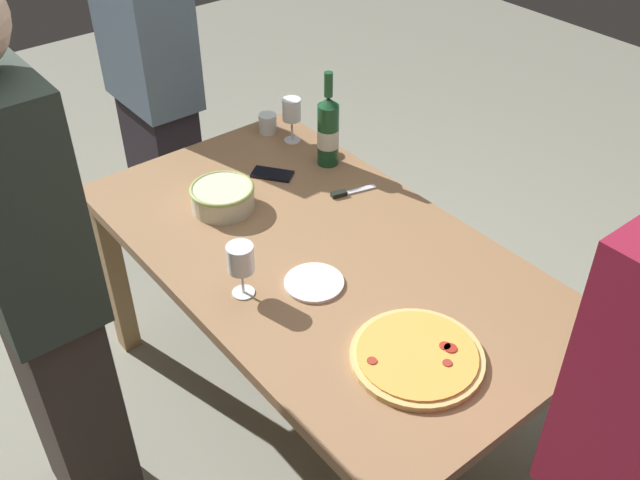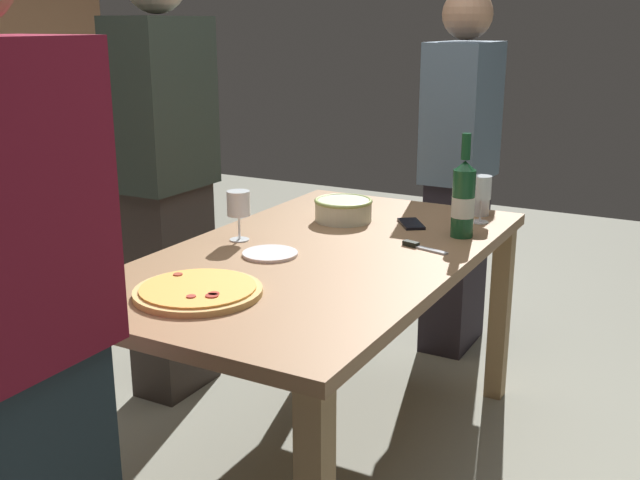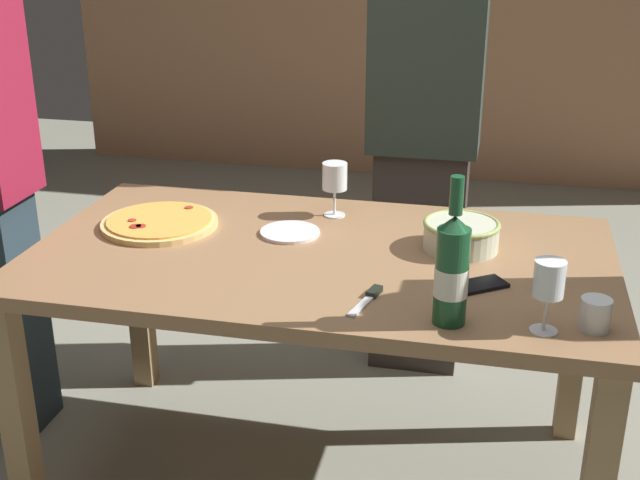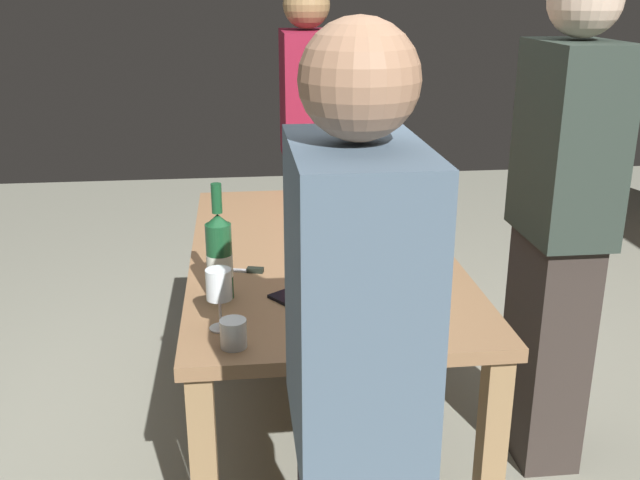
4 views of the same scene
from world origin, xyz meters
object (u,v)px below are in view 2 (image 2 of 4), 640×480
at_px(pizza, 198,291).
at_px(cup_amber, 480,205).
at_px(dining_table, 320,279).
at_px(cell_phone, 411,224).
at_px(person_guest_left, 166,178).
at_px(pizza_knife, 419,246).
at_px(wine_glass_near_pizza, 239,206).
at_px(wine_glass_by_bottle, 482,190).
at_px(serving_bowl, 343,209).
at_px(person_guest_right, 459,175).
at_px(wine_bottle, 463,198).
at_px(person_host, 0,357).
at_px(side_plate, 270,254).

relative_size(pizza, cup_amber, 4.56).
bearing_deg(dining_table, cell_phone, -17.00).
bearing_deg(person_guest_left, pizza_knife, 13.29).
relative_size(dining_table, wine_glass_near_pizza, 9.53).
relative_size(wine_glass_by_bottle, pizza_knife, 1.04).
height_order(serving_bowl, person_guest_right, person_guest_right).
xyz_separation_m(serving_bowl, cup_amber, (0.33, -0.41, -0.01)).
bearing_deg(pizza_knife, cell_phone, 27.21).
bearing_deg(cell_phone, wine_glass_near_pizza, -169.04).
bearing_deg(person_guest_left, wine_glass_by_bottle, 33.58).
xyz_separation_m(wine_bottle, person_guest_right, (0.78, 0.28, -0.08)).
xyz_separation_m(pizza_knife, person_host, (-1.33, 0.33, 0.08)).
relative_size(dining_table, cup_amber, 21.13).
bearing_deg(pizza, person_guest_right, -5.33).
relative_size(wine_glass_near_pizza, cell_phone, 1.17).
bearing_deg(person_host, person_guest_left, 31.19).
relative_size(person_guest_left, person_guest_right, 1.07).
bearing_deg(dining_table, wine_glass_near_pizza, 93.95).
relative_size(dining_table, wine_glass_by_bottle, 9.28).
relative_size(dining_table, pizza_knife, 9.64).
xyz_separation_m(side_plate, person_host, (-1.04, -0.05, 0.08)).
distance_m(cup_amber, person_host, 1.89).
height_order(cell_phone, person_host, person_host).
relative_size(wine_glass_near_pizza, person_guest_right, 0.11).
bearing_deg(person_guest_left, wine_bottle, 23.40).
height_order(wine_bottle, person_guest_right, person_guest_right).
bearing_deg(wine_bottle, wine_glass_near_pizza, 122.15).
xyz_separation_m(cup_amber, cell_phone, (-0.26, 0.17, -0.03)).
bearing_deg(serving_bowl, person_host, -178.44).
bearing_deg(person_guest_left, cup_amber, 39.12).
height_order(wine_glass_by_bottle, pizza_knife, wine_glass_by_bottle).
relative_size(pizza, wine_bottle, 0.98).
relative_size(serving_bowl, wine_glass_by_bottle, 1.23).
height_order(dining_table, wine_glass_by_bottle, wine_glass_by_bottle).
bearing_deg(person_host, cell_phone, -3.86).
relative_size(wine_bottle, cell_phone, 2.44).
bearing_deg(person_host, side_plate, 5.95).
bearing_deg(wine_bottle, person_guest_right, 19.36).
bearing_deg(wine_glass_near_pizza, pizza_knife, -70.23).
distance_m(wine_glass_by_bottle, person_host, 1.79).
relative_size(pizza, serving_bowl, 1.62).
bearing_deg(wine_glass_by_bottle, dining_table, 150.22).
relative_size(wine_bottle, person_host, 0.21).
relative_size(wine_glass_by_bottle, cell_phone, 1.20).
bearing_deg(wine_bottle, cell_phone, 74.46).
bearing_deg(pizza_knife, pizza, 152.74).
bearing_deg(person_host, pizza, 5.49).
relative_size(person_host, person_guest_right, 1.04).
relative_size(cell_phone, person_guest_left, 0.08).
relative_size(side_plate, person_guest_right, 0.11).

